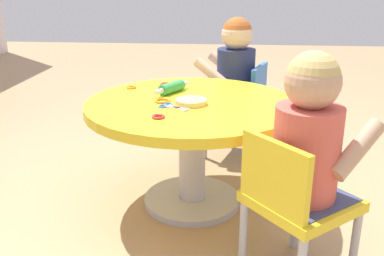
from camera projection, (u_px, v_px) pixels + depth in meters
The scene contains 13 objects.
ground_plane at pixel (192, 202), 2.00m from camera, with size 10.00×10.00×0.00m, color tan.
craft_table at pixel (192, 126), 1.88m from camera, with size 0.91×0.91×0.49m.
child_chair_left at pixel (294, 202), 1.38m from camera, with size 0.42×0.42×0.54m.
seated_child_left at pixel (309, 134), 1.33m from camera, with size 0.43×0.44×0.51m.
child_chair_right at pixel (241, 105), 2.44m from camera, with size 0.38×0.38×0.54m.
seated_child_right at pixel (235, 65), 2.38m from camera, with size 0.36×0.41×0.51m.
rolling_pin at pixel (172, 87), 1.96m from camera, with size 0.21×0.14×0.05m.
craft_scissors at pixel (171, 107), 1.75m from camera, with size 0.12×0.14×0.01m.
playdough_blob_0 at pixel (191, 102), 1.79m from camera, with size 0.13×0.13×0.02m, color #F2CC72.
cookie_cutter_0 at pixel (158, 117), 1.62m from camera, with size 0.05×0.05×0.01m, color red.
cookie_cutter_1 at pixel (163, 101), 1.82m from camera, with size 0.07×0.07×0.01m, color orange.
cookie_cutter_2 at pixel (131, 87), 2.05m from camera, with size 0.05×0.05×0.01m, color orange.
cookie_cutter_3 at pixel (167, 84), 2.10m from camera, with size 0.07×0.07×0.01m, color red.
Camera 1 is at (-1.77, -0.16, 0.99)m, focal length 40.21 mm.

